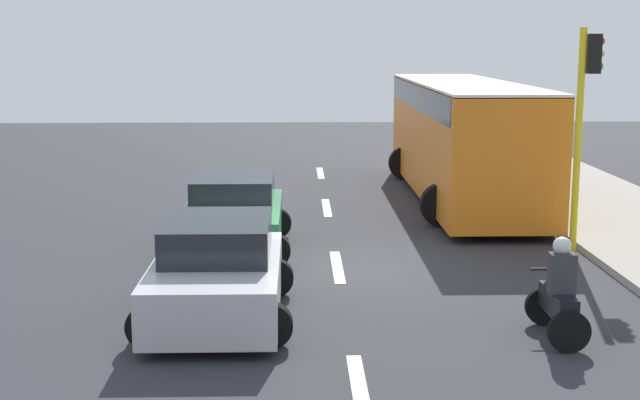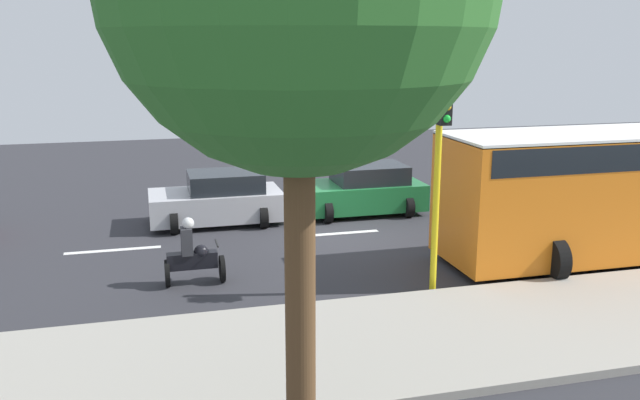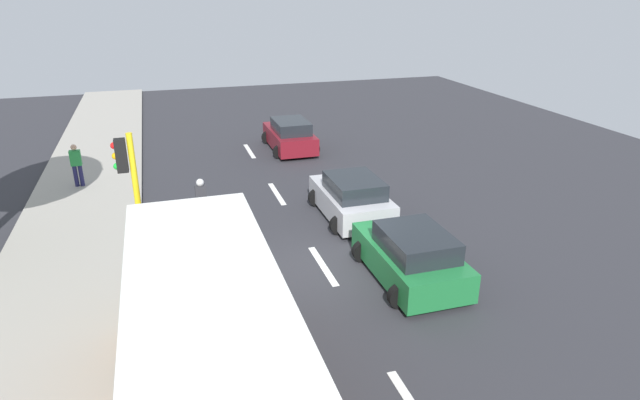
{
  "view_description": "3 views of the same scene",
  "coord_description": "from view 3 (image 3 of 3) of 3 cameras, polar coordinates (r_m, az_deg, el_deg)",
  "views": [
    {
      "loc": [
        -0.76,
        -16.23,
        4.26
      ],
      "look_at": [
        -0.32,
        0.21,
        1.26
      ],
      "focal_mm": 49.39,
      "sensor_mm": 36.0,
      "label": 1
    },
    {
      "loc": [
        17.33,
        -5.03,
        5.3
      ],
      "look_at": [
        -0.13,
        -0.46,
        0.97
      ],
      "focal_mm": 37.77,
      "sensor_mm": 36.0,
      "label": 2
    },
    {
      "loc": [
        4.1,
        13.09,
        7.56
      ],
      "look_at": [
        -0.19,
        -0.9,
        1.68
      ],
      "focal_mm": 30.26,
      "sensor_mm": 36.0,
      "label": 3
    }
  ],
  "objects": [
    {
      "name": "ground_plane",
      "position": [
        15.69,
        0.31,
        -7.13
      ],
      "size": [
        40.0,
        60.0,
        0.1
      ],
      "primitive_type": "cube",
      "color": "#2D2D33"
    },
    {
      "name": "sidewalk",
      "position": [
        15.35,
        -25.9,
        -9.73
      ],
      "size": [
        4.0,
        60.0,
        0.15
      ],
      "primitive_type": "cube",
      "color": "#9E998E",
      "rests_on": "ground"
    },
    {
      "name": "lane_stripe_far_north",
      "position": [
        26.52,
        -7.47,
        5.15
      ],
      "size": [
        0.2,
        2.4,
        0.01
      ],
      "primitive_type": "cube",
      "color": "white",
      "rests_on": "ground"
    },
    {
      "name": "lane_stripe_north",
      "position": [
        20.94,
        -4.59,
        0.67
      ],
      "size": [
        0.2,
        2.4,
        0.01
      ],
      "primitive_type": "cube",
      "color": "white",
      "rests_on": "ground"
    },
    {
      "name": "lane_stripe_mid",
      "position": [
        15.66,
        0.31,
        -6.95
      ],
      "size": [
        0.2,
        2.4,
        0.01
      ],
      "primitive_type": "cube",
      "color": "white",
      "rests_on": "ground"
    },
    {
      "name": "car_silver",
      "position": [
        18.58,
        3.37,
        0.21
      ],
      "size": [
        2.34,
        3.81,
        1.52
      ],
      "color": "#B7B7BC",
      "rests_on": "ground"
    },
    {
      "name": "car_maroon",
      "position": [
        26.39,
        -3.21,
        6.81
      ],
      "size": [
        2.25,
        4.01,
        1.52
      ],
      "color": "maroon",
      "rests_on": "ground"
    },
    {
      "name": "car_green",
      "position": [
        14.88,
        9.59,
        -5.84
      ],
      "size": [
        2.35,
        3.86,
        1.52
      ],
      "color": "#1E7238",
      "rests_on": "ground"
    },
    {
      "name": "motorcycle",
      "position": [
        18.63,
        -12.36,
        -0.44
      ],
      "size": [
        0.6,
        1.3,
        1.53
      ],
      "color": "black",
      "rests_on": "ground"
    },
    {
      "name": "pedestrian_near_signal",
      "position": [
        23.03,
        -24.36,
        3.5
      ],
      "size": [
        0.4,
        0.24,
        1.69
      ],
      "color": "#1E1E4C",
      "rests_on": "sidewalk"
    },
    {
      "name": "traffic_light_corner",
      "position": [
        13.18,
        -19.15,
        0.06
      ],
      "size": [
        0.49,
        0.24,
        4.5
      ],
      "color": "yellow",
      "rests_on": "ground"
    }
  ]
}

